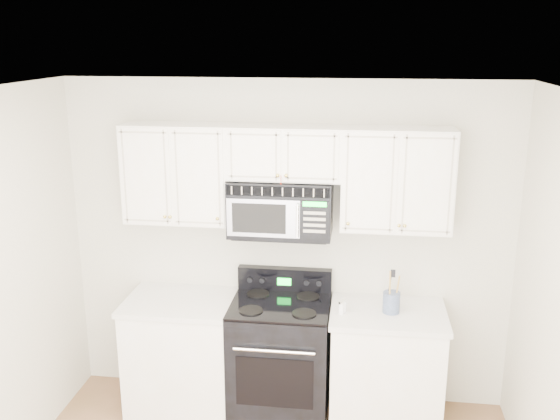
# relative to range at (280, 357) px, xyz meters

# --- Properties ---
(room) EXTENTS (3.51, 3.51, 2.61)m
(room) POSITION_rel_range_xyz_m (0.02, -1.43, 0.82)
(room) COLOR brown
(room) RESTS_ON ground
(base_cabinet_left) EXTENTS (0.86, 0.65, 0.92)m
(base_cabinet_left) POSITION_rel_range_xyz_m (-0.78, 0.00, -0.06)
(base_cabinet_left) COLOR silver
(base_cabinet_left) RESTS_ON ground
(base_cabinet_right) EXTENTS (0.86, 0.65, 0.92)m
(base_cabinet_right) POSITION_rel_range_xyz_m (0.82, 0.00, -0.06)
(base_cabinet_right) COLOR silver
(base_cabinet_right) RESTS_ON ground
(range) EXTENTS (0.75, 0.68, 1.12)m
(range) POSITION_rel_range_xyz_m (0.00, 0.00, 0.00)
(range) COLOR black
(range) RESTS_ON ground
(upper_cabinets) EXTENTS (2.44, 0.37, 0.75)m
(upper_cabinets) POSITION_rel_range_xyz_m (0.02, 0.15, 1.45)
(upper_cabinets) COLOR silver
(upper_cabinets) RESTS_ON ground
(microwave) EXTENTS (0.77, 0.43, 0.42)m
(microwave) POSITION_rel_range_xyz_m (-0.01, 0.12, 1.18)
(microwave) COLOR black
(microwave) RESTS_ON ground
(utensil_crock) EXTENTS (0.13, 0.13, 0.34)m
(utensil_crock) POSITION_rel_range_xyz_m (0.83, -0.02, 0.52)
(utensil_crock) COLOR slate
(utensil_crock) RESTS_ON base_cabinet_right
(shaker_salt) EXTENTS (0.04, 0.04, 0.10)m
(shaker_salt) POSITION_rel_range_xyz_m (0.47, -0.10, 0.49)
(shaker_salt) COLOR white
(shaker_salt) RESTS_ON base_cabinet_right
(shaker_pepper) EXTENTS (0.04, 0.04, 0.10)m
(shaker_pepper) POSITION_rel_range_xyz_m (0.48, -0.06, 0.49)
(shaker_pepper) COLOR white
(shaker_pepper) RESTS_ON base_cabinet_right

